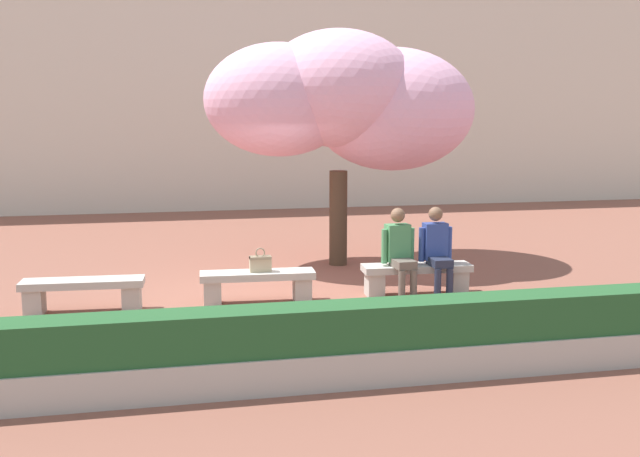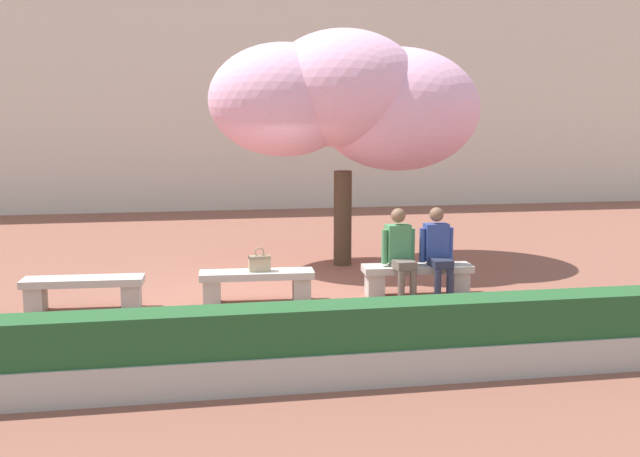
{
  "view_description": "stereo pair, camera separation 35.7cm",
  "coord_description": "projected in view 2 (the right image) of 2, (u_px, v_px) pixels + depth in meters",
  "views": [
    {
      "loc": [
        -1.31,
        -10.21,
        2.66
      ],
      "look_at": [
        0.94,
        0.2,
        1.0
      ],
      "focal_mm": 42.0,
      "sensor_mm": 36.0,
      "label": 1
    },
    {
      "loc": [
        -0.96,
        -10.28,
        2.66
      ],
      "look_at": [
        0.94,
        0.2,
        1.0
      ],
      "focal_mm": 42.0,
      "sensor_mm": 36.0,
      "label": 2
    }
  ],
  "objects": [
    {
      "name": "person_seated_right",
      "position": [
        438.0,
        248.0,
        10.88
      ],
      "size": [
        0.51,
        0.68,
        1.29
      ],
      "color": "black",
      "rests_on": "ground"
    },
    {
      "name": "cherry_tree_main",
      "position": [
        350.0,
        101.0,
        12.87
      ],
      "size": [
        4.73,
        2.98,
        4.05
      ],
      "color": "#473323",
      "rests_on": "ground"
    },
    {
      "name": "stone_bench_near_west",
      "position": [
        257.0,
        282.0,
        10.53
      ],
      "size": [
        1.62,
        0.51,
        0.45
      ],
      "color": "#ADA89E",
      "rests_on": "ground"
    },
    {
      "name": "handbag",
      "position": [
        260.0,
        262.0,
        10.48
      ],
      "size": [
        0.3,
        0.15,
        0.34
      ],
      "color": "tan",
      "rests_on": "stone_bench_near_west"
    },
    {
      "name": "stone_bench_center",
      "position": [
        417.0,
        275.0,
        10.94
      ],
      "size": [
        1.62,
        0.51,
        0.45
      ],
      "color": "#ADA89E",
      "rests_on": "ground"
    },
    {
      "name": "stone_bench_west_end",
      "position": [
        84.0,
        289.0,
        10.11
      ],
      "size": [
        1.62,
        0.51,
        0.45
      ],
      "color": "#ADA89E",
      "rests_on": "ground"
    },
    {
      "name": "ground_plane",
      "position": [
        257.0,
        302.0,
        10.57
      ],
      "size": [
        100.0,
        100.0,
        0.0
      ],
      "primitive_type": "plane",
      "color": "brown"
    },
    {
      "name": "planter_hedge_foreground",
      "position": [
        289.0,
        348.0,
        7.3
      ],
      "size": [
        8.48,
        0.5,
        0.8
      ],
      "color": "#ADA89E",
      "rests_on": "ground"
    },
    {
      "name": "person_seated_left",
      "position": [
        400.0,
        250.0,
        10.78
      ],
      "size": [
        0.51,
        0.7,
        1.29
      ],
      "color": "black",
      "rests_on": "ground"
    },
    {
      "name": "building_facade",
      "position": [
        216.0,
        81.0,
        21.85
      ],
      "size": [
        28.0,
        4.0,
        7.14
      ],
      "primitive_type": "cube",
      "color": "beige",
      "rests_on": "ground"
    }
  ]
}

